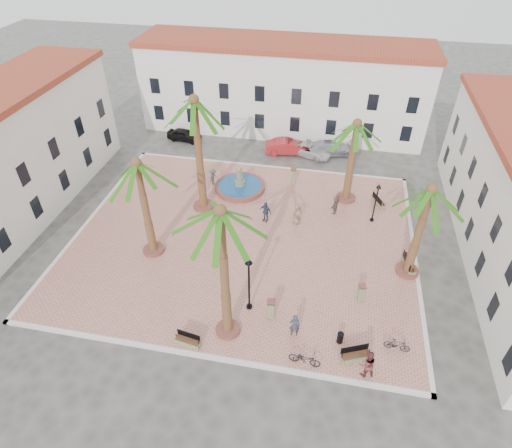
# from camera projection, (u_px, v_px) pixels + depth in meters

# --- Properties ---
(ground) EXTENTS (120.00, 120.00, 0.00)m
(ground) POSITION_uv_depth(u_px,v_px,m) (244.00, 238.00, 33.64)
(ground) COLOR #56544F
(ground) RESTS_ON ground
(plaza) EXTENTS (26.00, 22.00, 0.15)m
(plaza) POSITION_uv_depth(u_px,v_px,m) (244.00, 238.00, 33.60)
(plaza) COLOR tan
(plaza) RESTS_ON ground
(kerb_n) EXTENTS (26.30, 0.30, 0.16)m
(kerb_n) POSITION_uv_depth(u_px,v_px,m) (268.00, 167.00, 42.04)
(kerb_n) COLOR silver
(kerb_n) RESTS_ON ground
(kerb_s) EXTENTS (26.30, 0.30, 0.16)m
(kerb_s) POSITION_uv_depth(u_px,v_px,m) (203.00, 356.00, 25.15)
(kerb_s) COLOR silver
(kerb_s) RESTS_ON ground
(kerb_e) EXTENTS (0.30, 22.30, 0.16)m
(kerb_e) POSITION_uv_depth(u_px,v_px,m) (415.00, 260.00, 31.63)
(kerb_e) COLOR silver
(kerb_e) RESTS_ON ground
(kerb_w) EXTENTS (0.30, 22.30, 0.16)m
(kerb_w) POSITION_uv_depth(u_px,v_px,m) (91.00, 218.00, 35.56)
(kerb_w) COLOR silver
(kerb_w) RESTS_ON ground
(building_north) EXTENTS (30.40, 7.40, 9.50)m
(building_north) POSITION_uv_depth(u_px,v_px,m) (283.00, 87.00, 46.04)
(building_north) COLOR white
(building_north) RESTS_ON ground
(building_west) EXTENTS (6.40, 24.40, 10.00)m
(building_west) POSITION_uv_depth(u_px,v_px,m) (5.00, 159.00, 33.40)
(building_west) COLOR white
(building_west) RESTS_ON ground
(fountain) EXTENTS (4.49, 4.49, 2.32)m
(fountain) POSITION_uv_depth(u_px,v_px,m) (240.00, 186.00, 38.64)
(fountain) COLOR brown
(fountain) RESTS_ON plaza
(palm_nw) EXTENTS (5.73, 5.73, 9.96)m
(palm_nw) POSITION_uv_depth(u_px,v_px,m) (195.00, 113.00, 31.38)
(palm_nw) COLOR brown
(palm_nw) RESTS_ON plaza
(palm_sw) EXTENTS (5.17, 5.17, 7.98)m
(palm_sw) POSITION_uv_depth(u_px,v_px,m) (139.00, 174.00, 28.07)
(palm_sw) COLOR brown
(palm_sw) RESTS_ON plaza
(palm_s) EXTENTS (4.98, 4.98, 9.62)m
(palm_s) POSITION_uv_depth(u_px,v_px,m) (221.00, 225.00, 21.31)
(palm_s) COLOR brown
(palm_s) RESTS_ON plaza
(palm_e) EXTENTS (5.26, 5.26, 7.47)m
(palm_e) POSITION_uv_depth(u_px,v_px,m) (429.00, 200.00, 26.62)
(palm_e) COLOR brown
(palm_e) RESTS_ON plaza
(palm_ne) EXTENTS (5.45, 5.45, 7.54)m
(palm_ne) POSITION_uv_depth(u_px,v_px,m) (356.00, 133.00, 33.72)
(palm_ne) COLOR brown
(palm_ne) RESTS_ON plaza
(bench_s) EXTENTS (1.66, 0.74, 0.84)m
(bench_s) POSITION_uv_depth(u_px,v_px,m) (188.00, 341.00, 25.60)
(bench_s) COLOR #778356
(bench_s) RESTS_ON plaza
(bench_se) EXTENTS (1.86, 1.20, 0.94)m
(bench_se) POSITION_uv_depth(u_px,v_px,m) (355.00, 356.00, 24.77)
(bench_se) COLOR #778356
(bench_se) RESTS_ON plaza
(bench_e) EXTENTS (0.90, 1.93, 0.98)m
(bench_e) POSITION_uv_depth(u_px,v_px,m) (408.00, 265.00, 30.67)
(bench_e) COLOR #778356
(bench_e) RESTS_ON plaza
(bench_ne) EXTENTS (1.19, 1.72, 0.88)m
(bench_ne) POSITION_uv_depth(u_px,v_px,m) (378.00, 202.00, 36.82)
(bench_ne) COLOR #778356
(bench_ne) RESTS_ON plaza
(lamppost_s) EXTENTS (0.48, 0.48, 4.42)m
(lamppost_s) POSITION_uv_depth(u_px,v_px,m) (249.00, 275.00, 26.10)
(lamppost_s) COLOR black
(lamppost_s) RESTS_ON plaza
(lamppost_e) EXTENTS (0.39, 0.39, 3.58)m
(lamppost_e) POSITION_uv_depth(u_px,v_px,m) (377.00, 196.00, 33.69)
(lamppost_e) COLOR black
(lamppost_e) RESTS_ON plaza
(bollard_se) EXTENTS (0.59, 0.59, 1.47)m
(bollard_se) POSITION_uv_depth(u_px,v_px,m) (271.00, 309.00, 26.88)
(bollard_se) COLOR #778356
(bollard_se) RESTS_ON plaza
(bollard_n) EXTENTS (0.56, 0.56, 1.45)m
(bollard_n) POSITION_uv_depth(u_px,v_px,m) (293.00, 175.00, 39.24)
(bollard_n) COLOR #778356
(bollard_n) RESTS_ON plaza
(bollard_e) EXTENTS (0.55, 0.55, 1.33)m
(bollard_e) POSITION_uv_depth(u_px,v_px,m) (361.00, 292.00, 28.06)
(bollard_e) COLOR #778356
(bollard_e) RESTS_ON plaza
(litter_bin) EXTENTS (0.39, 0.39, 0.76)m
(litter_bin) POSITION_uv_depth(u_px,v_px,m) (340.00, 338.00, 25.62)
(litter_bin) COLOR black
(litter_bin) RESTS_ON plaza
(cyclist_a) EXTENTS (0.71, 0.54, 1.76)m
(cyclist_a) POSITION_uv_depth(u_px,v_px,m) (295.00, 325.00, 25.73)
(cyclist_a) COLOR #303647
(cyclist_a) RESTS_ON plaza
(bicycle_a) EXTENTS (1.94, 0.85, 0.99)m
(bicycle_a) POSITION_uv_depth(u_px,v_px,m) (305.00, 359.00, 24.37)
(bicycle_a) COLOR black
(bicycle_a) RESTS_ON plaza
(cyclist_b) EXTENTS (1.14, 1.01, 1.96)m
(cyclist_b) POSITION_uv_depth(u_px,v_px,m) (367.00, 364.00, 23.54)
(cyclist_b) COLOR maroon
(cyclist_b) RESTS_ON plaza
(bicycle_b) EXTENTS (1.57, 0.60, 0.92)m
(bicycle_b) POSITION_uv_depth(u_px,v_px,m) (397.00, 345.00, 25.13)
(bicycle_b) COLOR black
(bicycle_b) RESTS_ON plaza
(pedestrian_fountain_a) EXTENTS (1.02, 0.89, 1.76)m
(pedestrian_fountain_a) POSITION_uv_depth(u_px,v_px,m) (297.00, 214.00, 34.40)
(pedestrian_fountain_a) COLOR #8E755D
(pedestrian_fountain_a) RESTS_ON plaza
(pedestrian_fountain_b) EXTENTS (1.16, 0.79, 1.82)m
(pedestrian_fountain_b) POSITION_uv_depth(u_px,v_px,m) (265.00, 211.00, 34.64)
(pedestrian_fountain_b) COLOR #304259
(pedestrian_fountain_b) RESTS_ON plaza
(pedestrian_north) EXTENTS (0.86, 1.15, 1.58)m
(pedestrian_north) POSITION_uv_depth(u_px,v_px,m) (213.00, 177.00, 38.95)
(pedestrian_north) COLOR #515256
(pedestrian_north) RESTS_ON plaza
(pedestrian_east) EXTENTS (0.77, 1.54, 1.59)m
(pedestrian_east) POSITION_uv_depth(u_px,v_px,m) (335.00, 205.00, 35.57)
(pedestrian_east) COLOR #6C5B52
(pedestrian_east) RESTS_ON plaza
(car_black) EXTENTS (3.93, 1.97, 1.28)m
(car_black) POSITION_uv_depth(u_px,v_px,m) (184.00, 135.00, 46.17)
(car_black) COLOR black
(car_black) RESTS_ON ground
(car_red) EXTENTS (4.76, 2.32, 1.50)m
(car_red) POSITION_uv_depth(u_px,v_px,m) (288.00, 147.00, 43.86)
(car_red) COLOR red
(car_red) RESTS_ON ground
(car_silver) EXTENTS (5.16, 3.00, 1.41)m
(car_silver) POSITION_uv_depth(u_px,v_px,m) (330.00, 148.00, 43.76)
(car_silver) COLOR #B3B2BC
(car_silver) RESTS_ON ground
(car_white) EXTENTS (4.89, 3.49, 1.24)m
(car_white) POSITION_uv_depth(u_px,v_px,m) (310.00, 150.00, 43.60)
(car_white) COLOR silver
(car_white) RESTS_ON ground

